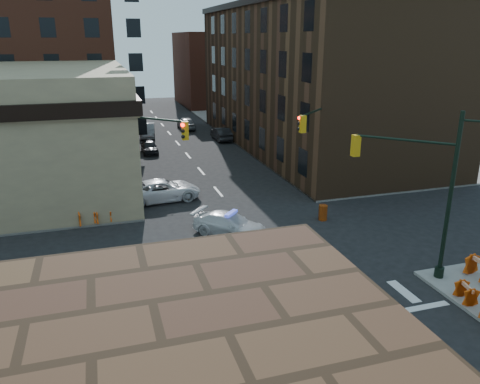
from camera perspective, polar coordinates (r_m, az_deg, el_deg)
ground at (r=26.69m, az=2.74°, el=-6.39°), size 140.00×140.00×0.00m
sidewalk_ne at (r=64.70m, az=12.31°, el=8.04°), size 34.00×54.50×0.15m
commercial_row_ne at (r=50.22m, az=8.36°, el=13.39°), size 14.00×34.00×14.00m
filler_nw at (r=85.19m, az=-23.01°, el=14.80°), size 20.00×18.00×16.00m
filler_ne at (r=83.96m, az=-1.65°, el=14.79°), size 16.00×16.00×12.00m
signal_pole_se at (r=23.37m, az=21.74°, el=0.75°), size 5.40×5.27×8.00m
signal_pole_nw at (r=29.04m, az=-11.74°, el=4.37°), size 3.58×3.67×8.00m
signal_pole_ne at (r=32.22m, az=9.48°, el=5.86°), size 3.67×3.58×8.00m
tree_ne_near at (r=51.85m, az=0.92°, el=9.81°), size 3.00×3.00×4.85m
tree_ne_far at (r=59.44m, az=-1.50°, el=10.90°), size 3.00×3.00×4.85m
police_car at (r=27.60m, az=-1.22°, el=-4.01°), size 4.58×4.55×1.33m
pickup at (r=33.91m, az=-9.50°, el=0.23°), size 5.76×3.14×1.53m
parked_car_wnear at (r=48.34m, az=-10.99°, el=5.43°), size 1.53×3.79×1.29m
parked_car_wfar at (r=56.33m, az=-11.22°, el=7.37°), size 2.18×4.94×1.58m
parked_car_wdeep at (r=69.27m, az=-12.95°, el=9.14°), size 1.99×4.56×1.31m
parked_car_enear at (r=53.69m, az=-2.31°, el=7.11°), size 1.61×4.47×1.46m
parked_car_efar at (r=60.65m, az=-6.59°, el=8.35°), size 1.94×4.63×1.57m
pedestrian_a at (r=30.48m, az=-17.32°, el=-1.71°), size 0.85×0.85×1.99m
pedestrian_b at (r=30.50m, az=-17.06°, el=-1.81°), size 1.13×1.07×1.85m
pedestrian_c at (r=30.72m, az=-22.86°, el=-2.36°), size 1.11×0.58×1.82m
barrel_road at (r=30.40m, az=10.07°, el=-2.49°), size 0.57×0.57×0.99m
barrel_bank at (r=33.43m, az=-11.33°, el=-0.58°), size 0.68×0.68×1.05m
barricade_se_b at (r=25.33m, az=27.17°, el=-8.35°), size 0.72×1.35×0.99m
barricade_se_c at (r=23.08m, az=25.85°, el=-11.03°), size 0.75×1.15×0.80m
barricade_nw_a at (r=30.40m, az=-18.21°, el=-2.98°), size 1.25×0.79×0.87m
barricade_nw_b at (r=30.39m, az=-16.33°, el=-2.86°), size 1.15×0.70×0.81m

